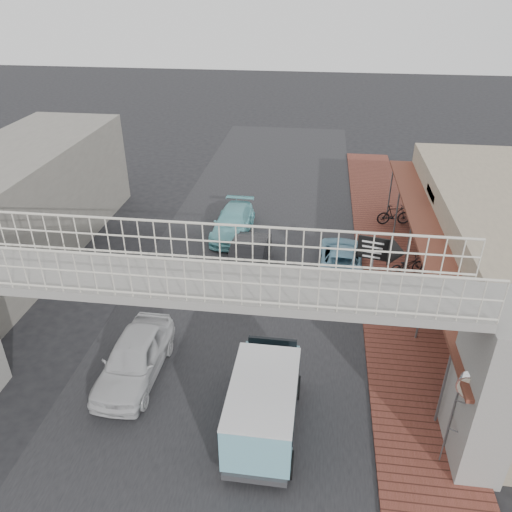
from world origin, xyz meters
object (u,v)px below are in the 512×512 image
(dark_sedan, at_px, (248,260))
(motorcycle_far, at_px, (394,215))
(angkot_far, at_px, (233,223))
(white_hatchback, at_px, (134,358))
(arrow_sign, at_px, (394,253))
(angkot_curb, at_px, (341,257))
(motorcycle_near, at_px, (407,265))
(angkot_van, at_px, (264,399))
(street_clock, at_px, (470,390))

(dark_sedan, distance_m, motorcycle_far, 9.32)
(angkot_far, bearing_deg, white_hatchback, -96.28)
(white_hatchback, bearing_deg, arrow_sign, 30.77)
(angkot_curb, bearing_deg, motorcycle_near, 177.53)
(motorcycle_far, xyz_separation_m, arrow_sign, (-1.12, -8.05, 2.03))
(angkot_far, bearing_deg, arrow_sign, -37.69)
(white_hatchback, distance_m, angkot_van, 4.97)
(angkot_curb, relative_size, angkot_far, 0.96)
(angkot_van, distance_m, street_clock, 5.53)
(motorcycle_near, height_order, street_clock, street_clock)
(motorcycle_near, bearing_deg, angkot_far, 44.99)
(motorcycle_near, relative_size, motorcycle_far, 0.92)
(dark_sedan, relative_size, arrow_sign, 1.41)
(angkot_far, distance_m, motorcycle_near, 9.02)
(white_hatchback, height_order, motorcycle_near, white_hatchback)
(dark_sedan, bearing_deg, motorcycle_near, 8.64)
(motorcycle_far, bearing_deg, street_clock, 170.02)
(angkot_far, distance_m, motorcycle_far, 8.70)
(white_hatchback, relative_size, street_clock, 1.44)
(motorcycle_near, bearing_deg, angkot_curb, 60.29)
(street_clock, bearing_deg, angkot_far, 145.87)
(dark_sedan, distance_m, street_clock, 11.72)
(angkot_curb, bearing_deg, angkot_far, -24.87)
(white_hatchback, height_order, angkot_far, white_hatchback)
(motorcycle_near, distance_m, arrow_sign, 3.73)
(dark_sedan, distance_m, arrow_sign, 6.59)
(white_hatchback, height_order, dark_sedan, white_hatchback)
(white_hatchback, relative_size, motorcycle_far, 2.39)
(white_hatchback, height_order, angkot_curb, white_hatchback)
(angkot_far, relative_size, motorcycle_far, 2.45)
(dark_sedan, xyz_separation_m, street_clock, (7.12, -9.11, 1.89))
(motorcycle_far, height_order, street_clock, street_clock)
(motorcycle_far, xyz_separation_m, street_clock, (0.02, -15.16, 1.98))
(arrow_sign, bearing_deg, street_clock, -67.94)
(white_hatchback, height_order, street_clock, street_clock)
(motorcycle_far, relative_size, arrow_sign, 0.58)
(angkot_curb, bearing_deg, dark_sedan, 16.87)
(white_hatchback, distance_m, arrow_sign, 10.28)
(angkot_van, distance_m, motorcycle_far, 15.79)
(white_hatchback, relative_size, angkot_far, 0.98)
(angkot_curb, distance_m, arrow_sign, 4.12)
(motorcycle_near, xyz_separation_m, street_clock, (0.00, -9.94, 2.09))
(motorcycle_near, relative_size, arrow_sign, 0.53)
(dark_sedan, relative_size, angkot_far, 1.00)
(angkot_van, height_order, arrow_sign, arrow_sign)
(street_clock, bearing_deg, motorcycle_far, 113.01)
(angkot_curb, xyz_separation_m, angkot_far, (-5.55, 2.87, 0.05))
(white_hatchback, xyz_separation_m, dark_sedan, (2.83, 6.96, -0.01))
(angkot_curb, xyz_separation_m, arrow_sign, (1.77, -3.09, 2.08))
(white_hatchback, distance_m, angkot_far, 11.01)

